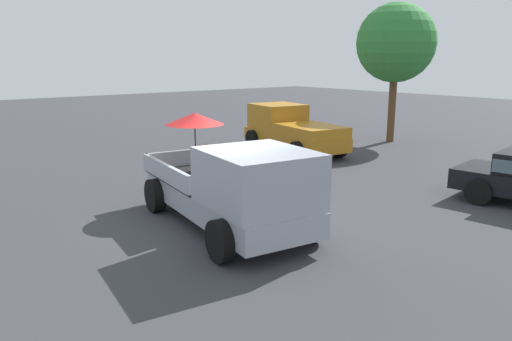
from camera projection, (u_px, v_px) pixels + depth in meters
The scene contains 4 objects.
ground_plane at pixel (225, 225), 10.78m from camera, with size 80.00×80.00×0.00m, color #38383D.
pickup_truck_main at pixel (233, 186), 10.25m from camera, with size 5.26×2.82×2.31m.
pickup_truck_red at pixel (291, 130), 19.13m from camera, with size 5.02×2.75×1.80m.
tree_by_lot at pixel (396, 43), 20.77m from camera, with size 3.35×3.35×5.93m.
Camera 1 is at (8.40, -5.89, 3.59)m, focal length 34.26 mm.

